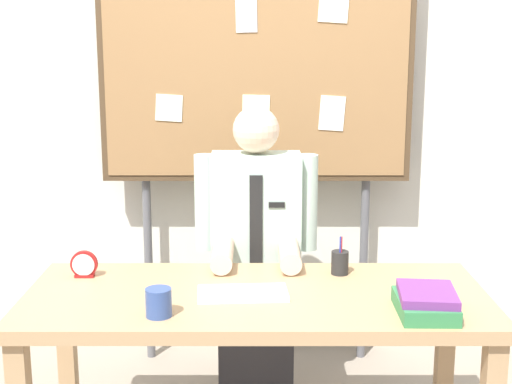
{
  "coord_description": "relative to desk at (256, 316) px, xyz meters",
  "views": [
    {
      "loc": [
        -0.0,
        -2.59,
        1.7
      ],
      "look_at": [
        0.0,
        0.18,
        1.1
      ],
      "focal_mm": 51.11,
      "sensor_mm": 36.0,
      "label": 1
    }
  ],
  "objects": [
    {
      "name": "book_stack",
      "position": [
        0.59,
        -0.2,
        0.13
      ],
      "size": [
        0.21,
        0.28,
        0.09
      ],
      "color": "#337F47",
      "rests_on": "desk"
    },
    {
      "name": "pen_holder",
      "position": [
        0.34,
        0.22,
        0.14
      ],
      "size": [
        0.07,
        0.07,
        0.16
      ],
      "color": "#262626",
      "rests_on": "desk"
    },
    {
      "name": "back_wall",
      "position": [
        0.0,
        1.24,
        0.69
      ],
      "size": [
        6.4,
        0.08,
        2.7
      ],
      "primitive_type": "cube",
      "color": "silver",
      "rests_on": "ground_plane"
    },
    {
      "name": "desk",
      "position": [
        0.0,
        0.0,
        0.0
      ],
      "size": [
        1.74,
        0.73,
        0.75
      ],
      "color": "tan",
      "rests_on": "ground_plane"
    },
    {
      "name": "desk_clock",
      "position": [
        -0.69,
        0.19,
        0.14
      ],
      "size": [
        0.11,
        0.04,
        0.11
      ],
      "color": "maroon",
      "rests_on": "desk"
    },
    {
      "name": "open_notebook",
      "position": [
        -0.05,
        -0.02,
        0.1
      ],
      "size": [
        0.35,
        0.2,
        0.01
      ],
      "primitive_type": "cube",
      "rotation": [
        0.0,
        0.0,
        0.07
      ],
      "color": "silver",
      "rests_on": "desk"
    },
    {
      "name": "coffee_mug",
      "position": [
        -0.33,
        -0.23,
        0.14
      ],
      "size": [
        0.09,
        0.09,
        0.1
      ],
      "primitive_type": "cylinder",
      "color": "#334C8C",
      "rests_on": "desk"
    },
    {
      "name": "bulletin_board",
      "position": [
        0.0,
        1.04,
        0.89
      ],
      "size": [
        1.55,
        0.09,
        2.17
      ],
      "color": "#4C3823",
      "rests_on": "ground_plane"
    },
    {
      "name": "person",
      "position": [
        0.0,
        0.58,
        -0.01
      ],
      "size": [
        0.55,
        0.56,
        1.4
      ],
      "color": "#2D2D33",
      "rests_on": "ground_plane"
    }
  ]
}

